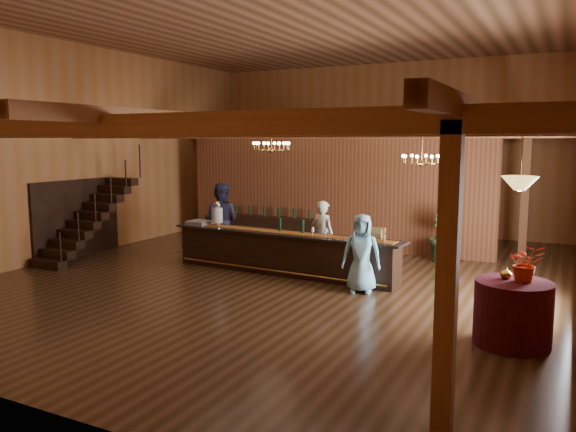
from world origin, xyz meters
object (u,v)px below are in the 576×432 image
at_px(tasting_bar, 283,253).
at_px(chandelier_right, 422,159).
at_px(raffle_drum, 377,233).
at_px(guest, 362,253).
at_px(round_table, 513,313).
at_px(floor_plant, 444,236).
at_px(bartender, 323,235).
at_px(staff_second, 221,221).
at_px(backbar_shelf, 272,230).
at_px(pendant_lamp, 520,183).
at_px(beverage_dispenser, 217,214).
at_px(chandelier_left, 271,146).

distance_m(tasting_bar, chandelier_right, 3.71).
relative_size(raffle_drum, guest, 0.22).
relative_size(raffle_drum, round_table, 0.31).
bearing_deg(floor_plant, bartender, -138.90).
relative_size(chandelier_right, guest, 0.51).
xyz_separation_m(raffle_drum, staff_second, (-4.47, 0.99, -0.16)).
height_order(staff_second, floor_plant, staff_second).
bearing_deg(round_table, tasting_bar, 154.28).
bearing_deg(bartender, raffle_drum, 166.53).
distance_m(staff_second, guest, 4.58).
bearing_deg(backbar_shelf, tasting_bar, -56.21).
bearing_deg(bartender, pendant_lamp, 161.28).
distance_m(bartender, floor_plant, 3.13).
bearing_deg(round_table, guest, 149.46).
relative_size(backbar_shelf, bartender, 1.74).
height_order(chandelier_right, bartender, chandelier_right).
distance_m(beverage_dispenser, pendant_lamp, 7.54).
bearing_deg(round_table, raffle_drum, 141.28).
bearing_deg(pendant_lamp, chandelier_right, 126.50).
height_order(chandelier_left, guest, chandelier_left).
xyz_separation_m(round_table, floor_plant, (-2.07, 5.28, 0.19)).
distance_m(beverage_dispenser, floor_plant, 5.60).
height_order(tasting_bar, staff_second, staff_second).
distance_m(chandelier_left, guest, 3.12).
bearing_deg(staff_second, pendant_lamp, 145.91).
bearing_deg(backbar_shelf, floor_plant, -2.72).
xyz_separation_m(beverage_dispenser, staff_second, (-0.32, 0.63, -0.27)).
height_order(tasting_bar, guest, guest).
distance_m(bartender, staff_second, 2.86).
distance_m(chandelier_right, pendant_lamp, 3.54).
height_order(bartender, guest, bartender).
height_order(pendant_lamp, guest, pendant_lamp).
bearing_deg(raffle_drum, pendant_lamp, -38.72).
distance_m(tasting_bar, round_table, 5.66).
xyz_separation_m(beverage_dispenser, backbar_shelf, (-0.15, 3.02, -0.84)).
bearing_deg(tasting_bar, beverage_dispenser, 178.58).
distance_m(round_table, chandelier_right, 4.14).
height_order(tasting_bar, floor_plant, floor_plant).
relative_size(staff_second, floor_plant, 1.44).
distance_m(round_table, guest, 3.46).
height_order(chandelier_right, pendant_lamp, same).
distance_m(pendant_lamp, guest, 3.81).
bearing_deg(chandelier_right, staff_second, 175.47).
bearing_deg(pendant_lamp, tasting_bar, 154.28).
xyz_separation_m(staff_second, floor_plant, (5.22, 2.03, -0.30)).
xyz_separation_m(chandelier_left, pendant_lamp, (5.24, -2.20, -0.49)).
xyz_separation_m(tasting_bar, floor_plant, (3.02, 2.82, 0.19)).
bearing_deg(pendant_lamp, beverage_dispenser, 159.38).
relative_size(backbar_shelf, staff_second, 1.46).
distance_m(tasting_bar, chandelier_left, 2.43).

